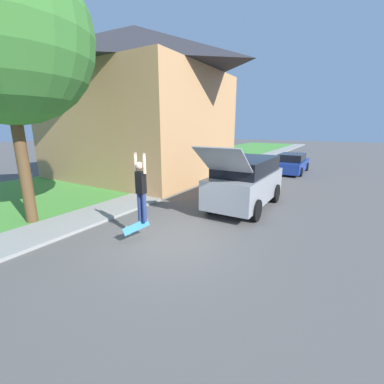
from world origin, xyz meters
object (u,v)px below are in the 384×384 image
Objects in this scene: car_down_street at (292,163)px; skateboarder at (141,187)px; suv_parked at (246,181)px; lawn_tree_near at (2,34)px; skateboard at (136,227)px.

skateboarder is (-1.46, -14.30, 0.95)m from car_down_street.
suv_parked is 4.85m from skateboarder.
car_down_street is 2.32× the size of skateboarder.
lawn_tree_near is 6.80m from skateboard.
lawn_tree_near is 1.83× the size of car_down_street.
skateboard is at bearing -108.11° from suv_parked.
skateboard is (-0.09, -0.19, -1.17)m from skateboarder.
skateboard is (-1.56, -4.78, -0.66)m from suv_parked.
lawn_tree_near is at bearing -135.00° from suv_parked.
skateboarder is (-1.47, -4.60, 0.51)m from suv_parked.
suv_parked is 2.63× the size of skateboarder.
lawn_tree_near is at bearing -168.43° from skateboard.
lawn_tree_near reaches higher than skateboard.
car_down_street is (5.60, 15.31, -5.19)m from lawn_tree_near.
lawn_tree_near reaches higher than skateboarder.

